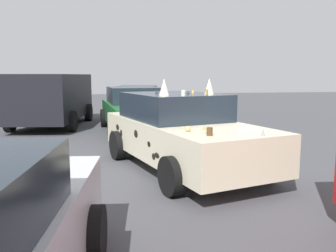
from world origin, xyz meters
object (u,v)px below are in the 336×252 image
(parked_van_behind_left, at_px, (52,97))
(parked_sedan_near_left, at_px, (134,110))
(parked_sedan_behind_right, at_px, (139,102))
(art_car_decorated, at_px, (180,131))

(parked_van_behind_left, distance_m, parked_sedan_near_left, 3.50)
(parked_van_behind_left, relative_size, parked_sedan_near_left, 1.13)
(parked_sedan_behind_right, bearing_deg, parked_van_behind_left, 125.84)
(art_car_decorated, bearing_deg, parked_van_behind_left, -169.13)
(parked_van_behind_left, xyz_separation_m, parked_sedan_near_left, (-1.93, -2.90, -0.36))
(art_car_decorated, height_order, parked_van_behind_left, parked_van_behind_left)
(art_car_decorated, xyz_separation_m, parked_sedan_near_left, (5.06, 0.49, -0.03))
(art_car_decorated, relative_size, parked_sedan_behind_right, 1.04)
(parked_van_behind_left, bearing_deg, art_car_decorated, 34.53)
(parked_sedan_behind_right, relative_size, parked_sedan_near_left, 1.00)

